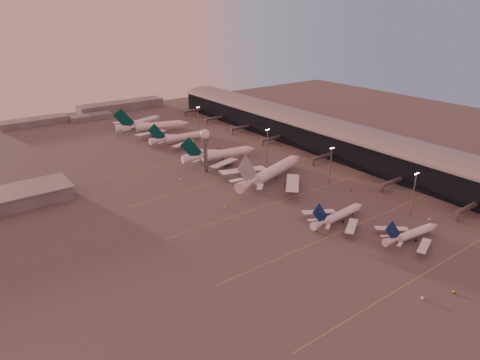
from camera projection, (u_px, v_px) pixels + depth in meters
ground at (336, 250)px, 196.72m from camera, size 700.00×700.00×0.00m
taxiway_markings at (299, 194)px, 254.92m from camera, size 180.00×185.25×0.02m
terminal at (324, 135)px, 334.03m from camera, size 57.00×362.00×23.04m
radar_tower at (205, 142)px, 280.96m from camera, size 6.40×6.40×31.10m
mast_a at (414, 192)px, 223.38m from camera, size 3.60×0.56×25.00m
mast_b at (331, 164)px, 262.71m from camera, size 3.60×0.56×25.00m
mast_c at (267, 144)px, 300.95m from camera, size 3.60×0.56×25.00m
mast_d at (198, 119)px, 366.92m from camera, size 3.60×0.56×25.00m
distant_horizon at (98, 111)px, 438.97m from camera, size 165.00×37.50×9.00m
narrowbody_near at (411, 235)px, 203.05m from camera, size 37.28×29.62×14.58m
narrowbody_mid at (338, 217)px, 220.06m from camera, size 41.38×32.95×16.16m
widebody_white at (272, 174)px, 272.63m from camera, size 70.24×55.43×25.54m
greentail_a at (221, 156)px, 307.35m from camera, size 58.91×47.30×21.45m
greentail_b at (181, 139)px, 348.03m from camera, size 53.76×43.36×19.52m
greentail_c at (154, 128)px, 377.04m from camera, size 63.49×50.57×23.66m
greentail_d at (140, 124)px, 393.79m from camera, size 50.98×40.49×19.25m
gsv_truck_a at (423, 296)px, 163.18m from camera, size 5.70×2.69×2.21m
gsv_tug_near at (453, 292)px, 166.85m from camera, size 3.18×3.51×0.86m
gsv_catering_a at (430, 217)px, 222.81m from camera, size 5.16×4.13×3.89m
gsv_tug_mid at (315, 230)px, 212.45m from camera, size 3.93×3.66×0.97m
gsv_truck_b at (352, 189)px, 258.99m from camera, size 5.76×3.92×2.19m
gsv_truck_c at (225, 206)px, 237.07m from camera, size 4.50×5.19×2.06m
gsv_catering_b at (330, 177)px, 275.81m from camera, size 4.49×2.17×3.68m
gsv_tug_far at (246, 171)px, 288.94m from camera, size 4.43×4.20×1.10m
gsv_truck_d at (179, 179)px, 274.38m from camera, size 2.52×5.05×1.95m
gsv_tug_hangar at (219, 148)px, 335.92m from camera, size 3.67×2.39×1.00m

